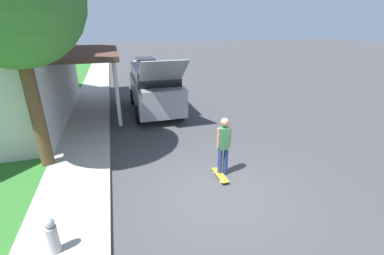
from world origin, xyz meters
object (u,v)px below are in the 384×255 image
skateboarder (224,144)px  skateboard (220,175)px  car_down_street (146,66)px  suv_parked (154,87)px  fire_hydrant (52,236)px

skateboarder → skateboard: (-0.12, -0.13, -0.89)m
car_down_street → skateboarder: (-0.05, -17.42, 0.36)m
suv_parked → skateboard: 6.76m
suv_parked → skateboarder: (0.87, -6.50, -0.20)m
car_down_street → fire_hydrant: 19.54m
skateboard → skateboarder: bearing=47.9°
suv_parked → skateboarder: 6.56m
skateboard → car_down_street: bearing=89.5°
skateboarder → fire_hydrant: (-4.06, -1.67, -0.51)m
suv_parked → skateboard: suv_parked is taller
suv_parked → skateboarder: suv_parked is taller
suv_parked → fire_hydrant: suv_parked is taller
fire_hydrant → car_down_street: bearing=77.8°
skateboarder → suv_parked: bearing=97.6°
skateboard → fire_hydrant: bearing=-158.6°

